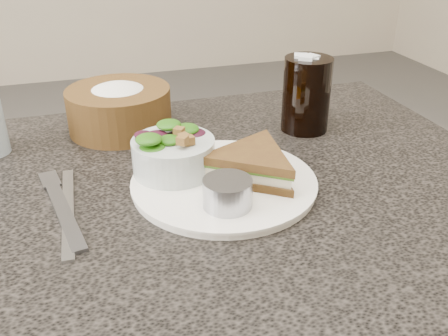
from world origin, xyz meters
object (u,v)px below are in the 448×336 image
at_px(cola_glass, 307,91).
at_px(sandwich, 252,165).
at_px(bread_basket, 119,102).
at_px(dinner_plate, 224,183).
at_px(dressing_ramekin, 227,193).
at_px(salad_bowl, 173,150).

bearing_deg(cola_glass, sandwich, -134.41).
bearing_deg(bread_basket, dinner_plate, -65.61).
xyz_separation_m(dressing_ramekin, bread_basket, (-0.10, 0.32, 0.02)).
height_order(dressing_ramekin, cola_glass, cola_glass).
height_order(dinner_plate, dressing_ramekin, dressing_ramekin).
bearing_deg(cola_glass, bread_basket, 162.82).
xyz_separation_m(dinner_plate, salad_bowl, (-0.06, 0.05, 0.04)).
distance_m(sandwich, dressing_ramekin, 0.08).
bearing_deg(bread_basket, sandwich, -59.13).
height_order(bread_basket, cola_glass, cola_glass).
bearing_deg(dinner_plate, bread_basket, 114.39).
relative_size(salad_bowl, bread_basket, 0.66).
xyz_separation_m(salad_bowl, bread_basket, (-0.05, 0.21, 0.01)).
xyz_separation_m(sandwich, dressing_ramekin, (-0.06, -0.06, -0.00)).
xyz_separation_m(salad_bowl, dressing_ramekin, (0.05, -0.11, -0.02)).
distance_m(sandwich, salad_bowl, 0.11).
xyz_separation_m(dinner_plate, cola_glass, (0.20, 0.16, 0.06)).
height_order(salad_bowl, cola_glass, cola_glass).
xyz_separation_m(sandwich, salad_bowl, (-0.10, 0.05, 0.01)).
bearing_deg(dinner_plate, cola_glass, 38.12).
bearing_deg(dinner_plate, salad_bowl, 142.92).
relative_size(bread_basket, cola_glass, 1.28).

